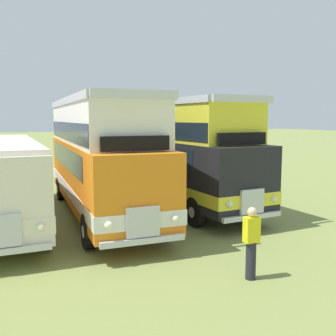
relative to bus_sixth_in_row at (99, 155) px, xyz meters
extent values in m
cube|color=silver|center=(-3.58, 0.14, -1.26)|extent=(2.61, 10.34, 0.44)
cube|color=silver|center=(-3.62, -5.05, -1.26)|extent=(0.90, 0.13, 0.80)
cube|color=silver|center=(-3.62, -5.08, -1.76)|extent=(2.30, 0.16, 0.16)
sphere|color=#EAEACC|center=(-2.72, -5.07, -1.26)|extent=(0.22, 0.22, 0.22)
cylinder|color=black|center=(-2.46, -3.41, -1.84)|extent=(0.29, 1.04, 1.04)
cylinder|color=silver|center=(-2.31, -3.41, -1.84)|extent=(0.02, 0.36, 0.36)
cylinder|color=black|center=(-2.41, 3.48, -1.84)|extent=(0.29, 1.04, 1.04)
cylinder|color=silver|center=(-2.26, 3.47, -1.84)|extent=(0.02, 0.36, 0.36)
cube|color=orange|center=(0.00, -0.12, -0.66)|extent=(2.96, 10.98, 2.30)
cube|color=white|center=(0.00, -0.12, -1.26)|extent=(3.00, 11.02, 0.44)
cube|color=#19232D|center=(0.01, 0.28, -0.06)|extent=(2.89, 8.59, 0.76)
cube|color=#19232D|center=(-0.23, -5.50, -0.01)|extent=(2.20, 0.19, 0.90)
cube|color=silver|center=(-0.24, -5.60, -1.26)|extent=(0.90, 0.16, 0.80)
cube|color=silver|center=(-0.24, -5.63, -1.76)|extent=(2.30, 0.24, 0.16)
sphere|color=#EAEACC|center=(0.66, -5.65, -1.26)|extent=(0.22, 0.22, 0.22)
sphere|color=#EAEACC|center=(-1.14, -5.58, -1.26)|extent=(0.22, 0.22, 0.22)
cube|color=white|center=(0.01, 0.13, 1.24)|extent=(2.82, 10.08, 1.50)
cube|color=silver|center=(-0.21, -5.06, 2.04)|extent=(2.40, 0.20, 0.24)
cube|color=silver|center=(0.20, 4.62, 2.04)|extent=(2.40, 0.20, 0.24)
cube|color=silver|center=(1.20, 0.08, 2.04)|extent=(0.52, 9.98, 0.24)
cube|color=silver|center=(-1.19, 0.18, 2.04)|extent=(0.52, 9.98, 0.24)
cube|color=#19232D|center=(0.01, 0.13, 0.94)|extent=(2.86, 9.98, 0.64)
cube|color=black|center=(-0.21, -5.01, 0.74)|extent=(1.90, 0.20, 0.40)
cylinder|color=black|center=(0.98, -4.01, -1.84)|extent=(0.32, 1.05, 1.04)
cylinder|color=silver|center=(1.13, -4.01, -1.84)|extent=(0.04, 0.36, 0.36)
cylinder|color=black|center=(-1.32, -3.91, -1.84)|extent=(0.32, 1.05, 1.04)
cylinder|color=silver|center=(-1.47, -3.90, -1.84)|extent=(0.04, 0.36, 0.36)
cylinder|color=black|center=(1.30, 3.47, -1.84)|extent=(0.32, 1.05, 1.04)
cylinder|color=silver|center=(1.45, 3.47, -1.84)|extent=(0.04, 0.36, 0.36)
cylinder|color=black|center=(-1.00, 3.57, -1.84)|extent=(0.32, 1.05, 1.04)
cylinder|color=silver|center=(-1.15, 3.58, -1.84)|extent=(0.04, 0.36, 0.36)
cube|color=black|center=(3.57, 0.59, -0.66)|extent=(3.06, 10.48, 2.30)
cube|color=yellow|center=(3.57, 0.59, -1.26)|extent=(3.10, 10.52, 0.44)
cube|color=#19232D|center=(3.55, 0.99, -0.06)|extent=(2.96, 8.08, 0.76)
cube|color=#19232D|center=(3.85, -4.52, -0.01)|extent=(2.20, 0.22, 0.90)
cube|color=silver|center=(3.86, -4.63, -1.26)|extent=(0.91, 0.17, 0.80)
cube|color=silver|center=(3.86, -4.66, -1.76)|extent=(2.30, 0.26, 0.16)
sphere|color=#EAEACC|center=(4.76, -4.59, -1.26)|extent=(0.22, 0.22, 0.22)
sphere|color=#EAEACC|center=(2.96, -4.68, -1.26)|extent=(0.22, 0.22, 0.22)
cube|color=yellow|center=(3.56, 0.84, 1.24)|extent=(2.91, 9.57, 1.50)
cube|color=silver|center=(3.83, -4.08, 2.04)|extent=(2.40, 0.23, 0.24)
cube|color=silver|center=(3.33, 5.07, 2.04)|extent=(2.40, 0.23, 0.24)
cube|color=silver|center=(4.76, 0.91, 2.04)|extent=(0.61, 9.45, 0.24)
cube|color=silver|center=(2.36, 0.78, 2.04)|extent=(0.61, 9.45, 0.24)
cube|color=#19232D|center=(3.56, 0.84, 0.94)|extent=(2.94, 9.47, 0.64)
cube|color=black|center=(3.83, -4.03, 0.74)|extent=(1.90, 0.22, 0.40)
cylinder|color=black|center=(4.92, -2.92, -1.84)|extent=(0.34, 1.05, 1.04)
cylinder|color=silver|center=(5.07, -2.91, -1.84)|extent=(0.04, 0.36, 0.36)
cylinder|color=black|center=(2.62, -3.04, -1.84)|extent=(0.34, 1.05, 1.04)
cylinder|color=silver|center=(2.47, -3.05, -1.84)|extent=(0.04, 0.36, 0.36)
cylinder|color=black|center=(4.54, 4.03, -1.84)|extent=(0.34, 1.05, 1.04)
cylinder|color=silver|center=(4.69, 4.04, -1.84)|extent=(0.04, 0.36, 0.36)
cylinder|color=black|center=(2.24, 3.91, -1.84)|extent=(0.34, 1.05, 1.04)
cylinder|color=silver|center=(2.09, 3.90, -1.84)|extent=(0.04, 0.36, 0.36)
cylinder|color=#23232D|center=(1.72, -7.61, -1.91)|extent=(0.24, 0.24, 0.90)
cube|color=yellow|center=(1.72, -7.61, -1.16)|extent=(0.36, 0.22, 0.60)
sphere|color=beige|center=(1.72, -7.61, -0.74)|extent=(0.22, 0.22, 0.22)
cylinder|color=#8C704C|center=(-2.58, 9.53, -1.84)|extent=(0.08, 0.08, 1.05)
cylinder|color=#8C704C|center=(6.57, 9.53, -1.84)|extent=(0.08, 0.08, 1.05)
camera|label=1|loc=(-3.61, -15.00, 1.40)|focal=42.21mm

